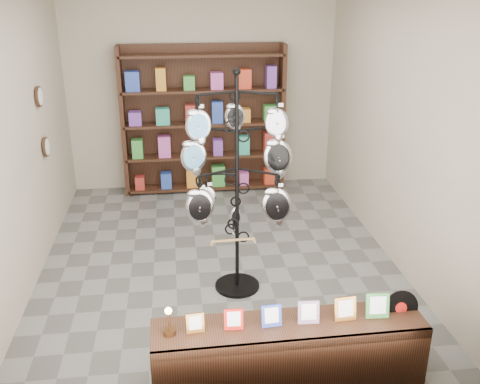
# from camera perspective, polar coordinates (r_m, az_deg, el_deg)

# --- Properties ---
(ground) EXTENTS (5.00, 5.00, 0.00)m
(ground) POSITION_cam_1_polar(r_m,az_deg,el_deg) (6.33, -2.31, -7.06)
(ground) COLOR slate
(ground) RESTS_ON ground
(room_envelope) EXTENTS (5.00, 5.00, 5.00)m
(room_envelope) POSITION_cam_1_polar(r_m,az_deg,el_deg) (5.68, -2.59, 9.55)
(room_envelope) COLOR #BAAA96
(room_envelope) RESTS_ON ground
(display_tree) EXTENTS (1.18, 1.02, 2.30)m
(display_tree) POSITION_cam_1_polar(r_m,az_deg,el_deg) (5.21, -0.33, 2.49)
(display_tree) COLOR black
(display_tree) RESTS_ON ground
(front_shelf) EXTENTS (2.17, 0.46, 0.77)m
(front_shelf) POSITION_cam_1_polar(r_m,az_deg,el_deg) (4.49, 5.21, -16.56)
(front_shelf) COLOR black
(front_shelf) RESTS_ON ground
(back_shelving) EXTENTS (2.42, 0.36, 2.20)m
(back_shelving) POSITION_cam_1_polar(r_m,az_deg,el_deg) (8.10, -3.89, 7.21)
(back_shelving) COLOR black
(back_shelving) RESTS_ON ground
(wall_clocks) EXTENTS (0.03, 0.24, 0.84)m
(wall_clocks) POSITION_cam_1_polar(r_m,az_deg,el_deg) (6.70, -20.33, 7.00)
(wall_clocks) COLOR black
(wall_clocks) RESTS_ON ground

